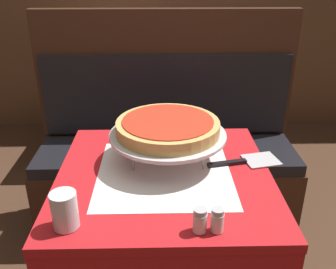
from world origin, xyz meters
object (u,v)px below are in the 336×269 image
dining_table_front (165,200)px  condiment_caddy (112,58)px  pizza_pan_stand (168,136)px  pizza_server (247,161)px  salt_shaker (200,220)px  deep_dish_pizza (168,127)px  napkin_holder (182,123)px  pepper_shaker (217,220)px  water_glass_near (65,210)px  booth_bench (166,167)px  dining_table_rear (118,75)px

dining_table_front → condiment_caddy: (-0.35, 1.51, 0.14)m
pizza_pan_stand → pizza_server: size_ratio=1.52×
salt_shaker → condiment_caddy: (-0.44, 1.82, -0.00)m
dining_table_front → pizza_pan_stand: size_ratio=1.78×
deep_dish_pizza → napkin_holder: deep_dish_pizza is taller
deep_dish_pizza → pepper_shaker: bearing=-72.7°
deep_dish_pizza → water_glass_near: size_ratio=3.44×
dining_table_front → water_glass_near: (-0.27, -0.27, 0.16)m
deep_dish_pizza → napkin_holder: size_ratio=3.59×
dining_table_front → pizza_server: bearing=12.5°
booth_bench → pizza_server: 0.77m
deep_dish_pizza → condiment_caddy: size_ratio=2.47×
booth_bench → napkin_holder: size_ratio=13.50×
deep_dish_pizza → napkin_holder: 0.25m
salt_shaker → pizza_server: bearing=60.7°
pizza_server → condiment_caddy: bearing=113.9°
condiment_caddy → booth_bench: bearing=-66.3°
pizza_pan_stand → pepper_shaker: 0.41m
water_glass_near → napkin_holder: (0.35, 0.59, -0.01)m
dining_table_front → booth_bench: (0.02, 0.68, -0.26)m
booth_bench → water_glass_near: (-0.29, -0.95, 0.43)m
pizza_server → water_glass_near: 0.66m
dining_table_front → napkin_holder: (0.08, 0.32, 0.16)m
water_glass_near → pepper_shaker: bearing=-3.9°
booth_bench → dining_table_rear: bearing=110.1°
booth_bench → pizza_pan_stand: size_ratio=3.31×
water_glass_near → salt_shaker: (0.36, -0.03, -0.02)m
dining_table_front → water_glass_near: 0.42m
deep_dish_pizza → napkin_holder: (0.06, 0.23, -0.09)m
dining_table_front → condiment_caddy: condiment_caddy is taller
booth_bench → deep_dish_pizza: (-0.01, -0.59, 0.51)m
dining_table_rear → salt_shaker: 1.95m
dining_table_rear → booth_bench: (0.34, -0.92, -0.26)m
salt_shaker → condiment_caddy: condiment_caddy is taller
deep_dish_pizza → pizza_server: (0.28, -0.02, -0.13)m
pizza_server → water_glass_near: (-0.56, -0.34, 0.05)m
pepper_shaker → condiment_caddy: size_ratio=0.47×
dining_table_rear → pizza_server: pizza_server is taller
pizza_pan_stand → condiment_caddy: 1.47m
napkin_holder → pizza_pan_stand: bearing=-105.7°
salt_shaker → pepper_shaker: (0.05, 0.00, -0.00)m
booth_bench → pizza_pan_stand: (-0.01, -0.59, 0.47)m
dining_table_rear → deep_dish_pizza: size_ratio=2.25×
pizza_pan_stand → water_glass_near: pizza_pan_stand is taller
dining_table_front → booth_bench: bearing=88.4°
booth_bench → pepper_shaker: (0.12, -0.98, 0.41)m
dining_table_rear → salt_shaker: (0.41, -1.90, 0.15)m
pizza_pan_stand → salt_shaker: pizza_pan_stand is taller
booth_bench → water_glass_near: size_ratio=12.92×
napkin_holder → water_glass_near: bearing=-120.4°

